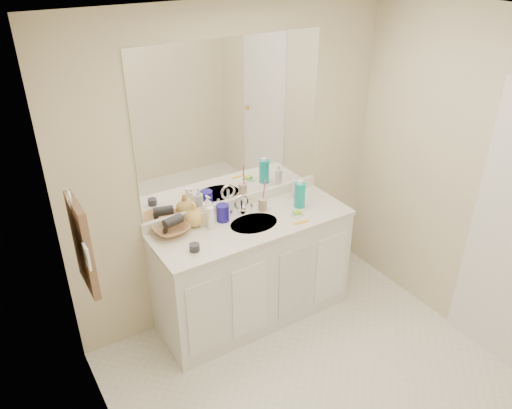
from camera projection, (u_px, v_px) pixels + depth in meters
The scene contains 29 objects.
floor at pixel (333, 401), 3.34m from camera, with size 2.60×2.60×0.00m, color silver.
ceiling at pixel (373, 26), 2.19m from camera, with size 2.60×2.60×0.02m, color white.
wall_back at pixel (233, 169), 3.73m from camera, with size 2.60×0.02×2.40m, color beige.
wall_left at pixel (121, 342), 2.16m from camera, with size 0.02×2.60×2.40m, color beige.
wall_right at pixel (495, 195), 3.37m from camera, with size 0.02×2.60×2.40m, color beige.
vanity_cabinet at pixel (253, 272), 3.90m from camera, with size 1.50×0.55×0.85m, color silver.
countertop at pixel (252, 224), 3.69m from camera, with size 1.52×0.57×0.03m, color silver.
backsplash at pixel (235, 203), 3.86m from camera, with size 1.52×0.03×0.08m, color white.
sink_basin at pixel (254, 224), 3.67m from camera, with size 0.37×0.37×0.02m, color #B9B2A2.
faucet at pixel (241, 206), 3.78m from camera, with size 0.02×0.02×0.11m, color silver.
mirror at pixel (232, 124), 3.56m from camera, with size 1.48×0.01×1.20m, color white.
blue_mug at pixel (223, 213), 3.67m from camera, with size 0.09×0.09×0.13m, color navy.
tan_cup at pixel (263, 204), 3.82m from camera, with size 0.07×0.07×0.10m, color tan.
toothbrush at pixel (264, 192), 3.78m from camera, with size 0.01×0.01×0.21m, color #E03B8E.
mouthwash_bottle at pixel (300, 195), 3.84m from camera, with size 0.08×0.08×0.20m, color #0DA095.
clear_pump_bottle at pixel (295, 189), 3.98m from camera, with size 0.06×0.06×0.16m, color silver.
soap_dish at pixel (297, 214), 3.77m from camera, with size 0.09×0.08×0.01m, color silver.
green_soap at pixel (297, 212), 3.76m from camera, with size 0.06×0.05×0.02m, color #8BD133.
orange_comb at pixel (301, 222), 3.67m from camera, with size 0.12×0.03×0.01m, color #FFA91A.
dark_jar at pixel (195, 247), 3.34m from camera, with size 0.07×0.07×0.05m, color #2C2C31.
extra_white_bottle at pixel (211, 218), 3.57m from camera, with size 0.05×0.05×0.17m, color white.
soap_bottle_white at pixel (208, 208), 3.65m from camera, with size 0.08×0.08×0.21m, color white.
soap_bottle_cream at pixel (204, 214), 3.62m from camera, with size 0.08×0.08×0.17m, color #F7E8C9.
soap_bottle_yellow at pixel (194, 214), 3.60m from camera, with size 0.14×0.14×0.18m, color #E2B658.
wicker_basket at pixel (171, 229), 3.53m from camera, with size 0.26×0.26×0.06m, color #A56F42.
hair_dryer at pixel (173, 221), 3.52m from camera, with size 0.07×0.07×0.14m, color black.
towel_ring at pixel (69, 198), 2.59m from camera, with size 0.11×0.11×0.01m, color silver.
hand_towel at pixel (82, 245), 2.74m from camera, with size 0.04×0.32×0.55m, color brown.
switch_plate at pixel (87, 257), 2.56m from camera, with size 0.01×0.09×0.13m, color white.
Camera 1 is at (-1.65, -1.68, 2.77)m, focal length 35.00 mm.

